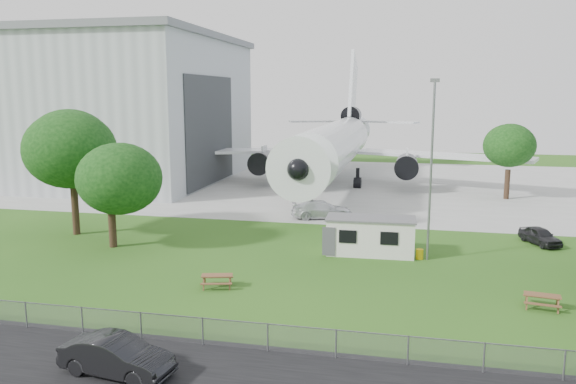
% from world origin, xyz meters
% --- Properties ---
extents(ground, '(160.00, 160.00, 0.00)m').
position_xyz_m(ground, '(0.00, 0.00, 0.00)').
color(ground, '#3B6E1F').
extents(concrete_apron, '(120.00, 46.00, 0.03)m').
position_xyz_m(concrete_apron, '(0.00, 38.00, 0.01)').
color(concrete_apron, '#B7B7B2').
rests_on(concrete_apron, ground).
extents(hangar, '(43.00, 31.00, 18.55)m').
position_xyz_m(hangar, '(-37.97, 36.00, 9.41)').
color(hangar, '#B2B7BC').
rests_on(hangar, ground).
extents(airliner, '(46.36, 47.73, 17.69)m').
position_xyz_m(airliner, '(-2.00, 35.86, 5.27)').
color(airliner, white).
rests_on(airliner, ground).
extents(site_cabin, '(6.79, 2.91, 2.62)m').
position_xyz_m(site_cabin, '(4.31, 6.82, 1.31)').
color(site_cabin, silver).
rests_on(site_cabin, ground).
extents(picnic_west, '(2.12, 1.90, 0.76)m').
position_xyz_m(picnic_west, '(-3.93, -2.10, 0.00)').
color(picnic_west, brown).
rests_on(picnic_west, ground).
extents(picnic_east, '(2.00, 1.75, 0.76)m').
position_xyz_m(picnic_east, '(13.85, -1.58, 0.00)').
color(picnic_east, brown).
rests_on(picnic_east, ground).
extents(fence, '(58.00, 0.04, 1.30)m').
position_xyz_m(fence, '(0.00, -9.50, 0.00)').
color(fence, gray).
rests_on(fence, ground).
extents(lamp_mast, '(0.16, 0.16, 12.00)m').
position_xyz_m(lamp_mast, '(8.20, 6.20, 6.00)').
color(lamp_mast, slate).
rests_on(lamp_mast, ground).
extents(tree_west_big, '(7.20, 7.20, 10.73)m').
position_xyz_m(tree_west_big, '(-19.21, 7.50, 7.11)').
color(tree_west_big, '#382619').
rests_on(tree_west_big, ground).
extents(tree_west_small, '(6.20, 6.20, 8.08)m').
position_xyz_m(tree_west_small, '(-14.38, 4.66, 4.97)').
color(tree_west_small, '#382619').
rests_on(tree_west_small, ground).
extents(tree_far_apron, '(5.59, 5.59, 8.28)m').
position_xyz_m(tree_far_apron, '(17.09, 30.98, 5.46)').
color(tree_far_apron, '#382619').
rests_on(tree_far_apron, ground).
extents(car_centre_sedan, '(4.87, 2.28, 1.55)m').
position_xyz_m(car_centre_sedan, '(-4.40, -12.77, 0.77)').
color(car_centre_sedan, black).
rests_on(car_centre_sedan, ground).
extents(car_ne_hatch, '(2.93, 4.06, 1.28)m').
position_xyz_m(car_ne_hatch, '(16.56, 12.05, 0.64)').
color(car_ne_hatch, black).
rests_on(car_ne_hatch, ground).
extents(car_apron_van, '(5.90, 3.74, 1.59)m').
position_xyz_m(car_apron_van, '(-0.82, 17.44, 0.80)').
color(car_apron_van, white).
rests_on(car_apron_van, ground).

